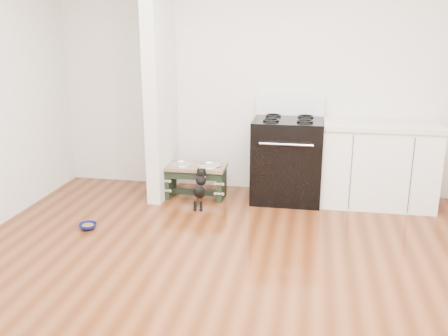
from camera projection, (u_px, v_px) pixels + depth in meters
ground at (234, 293)px, 3.71m from camera, size 5.00×5.00×0.00m
room_shell at (236, 72)px, 3.26m from camera, size 5.00×5.00×5.00m
partition_wall at (160, 78)px, 5.52m from camera, size 0.15×0.80×2.70m
oven_range at (287, 158)px, 5.57m from camera, size 0.76×0.69×1.14m
cabinet_run at (378, 164)px, 5.43m from camera, size 1.24×0.64×0.91m
dog_feeder at (196, 175)px, 5.68m from camera, size 0.69×0.37×0.39m
puppy at (200, 187)px, 5.37m from camera, size 0.12×0.36×0.42m
floor_bowl at (88, 226)px, 4.85m from camera, size 0.20×0.20×0.05m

